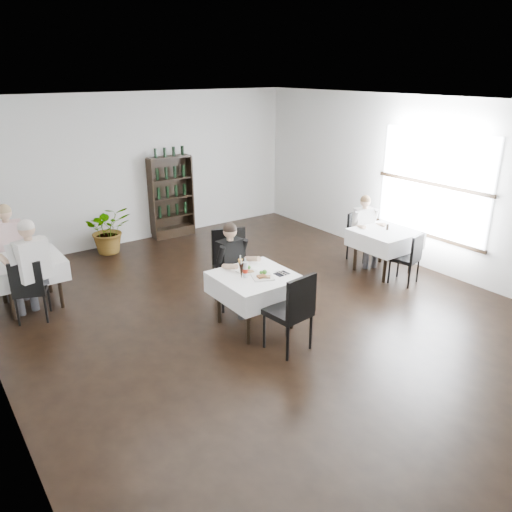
{
  "coord_description": "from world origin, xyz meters",
  "views": [
    {
      "loc": [
        -3.94,
        -5.11,
        3.42
      ],
      "look_at": [
        -0.14,
        0.2,
        0.95
      ],
      "focal_mm": 35.0,
      "sensor_mm": 36.0,
      "label": 1
    }
  ],
  "objects_px": {
    "wine_shelf": "(172,198)",
    "potted_tree": "(109,229)",
    "main_table": "(255,285)",
    "diner_main": "(234,261)"
  },
  "relations": [
    {
      "from": "main_table",
      "to": "potted_tree",
      "type": "distance_m",
      "value": 4.15
    },
    {
      "from": "main_table",
      "to": "wine_shelf",
      "type": "bearing_deg",
      "value": 78.22
    },
    {
      "from": "main_table",
      "to": "diner_main",
      "type": "height_order",
      "value": "diner_main"
    },
    {
      "from": "main_table",
      "to": "diner_main",
      "type": "relative_size",
      "value": 0.75
    },
    {
      "from": "wine_shelf",
      "to": "main_table",
      "type": "distance_m",
      "value": 4.41
    },
    {
      "from": "wine_shelf",
      "to": "main_table",
      "type": "xyz_separation_m",
      "value": [
        -0.9,
        -4.31,
        -0.23
      ]
    },
    {
      "from": "main_table",
      "to": "potted_tree",
      "type": "relative_size",
      "value": 1.08
    },
    {
      "from": "wine_shelf",
      "to": "potted_tree",
      "type": "height_order",
      "value": "wine_shelf"
    },
    {
      "from": "wine_shelf",
      "to": "main_table",
      "type": "relative_size",
      "value": 1.7
    },
    {
      "from": "potted_tree",
      "to": "main_table",
      "type": "bearing_deg",
      "value": -81.89
    }
  ]
}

